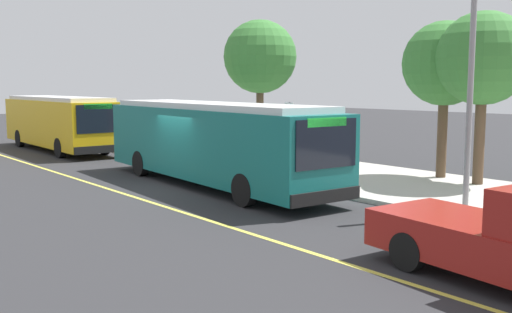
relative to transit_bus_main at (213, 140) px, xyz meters
name	(u,v)px	position (x,y,z in m)	size (l,w,h in m)	color
ground_plane	(181,187)	(-0.53, -1.01, -1.62)	(120.00, 120.00, 0.00)	#2B2B2D
sidewalk_curb	(304,169)	(-0.53, 4.99, -1.54)	(44.00, 6.40, 0.15)	#B7B2A8
lane_stripe_center	(124,194)	(-0.53, -3.21, -1.61)	(36.00, 0.14, 0.01)	#E0D64C
transit_bus_main	(213,140)	(0.00, 0.00, 0.00)	(12.10, 3.31, 2.95)	#146B66
transit_bus_second	(59,121)	(-14.66, -0.04, 0.00)	(11.07, 2.79, 2.95)	gold
bus_shelter	(279,124)	(-1.64, 4.57, 0.30)	(2.90, 1.60, 2.48)	#333338
waiting_bench	(281,155)	(-1.33, 4.43, -0.98)	(1.60, 0.48, 0.95)	brown
route_sign_post	(289,129)	(1.05, 2.70, 0.34)	(0.44, 0.08, 2.80)	#333338
pedestrian_commuter	(254,145)	(-1.64, 3.19, -0.50)	(0.24, 0.40, 1.69)	#282D47
street_tree_near_shelter	(445,64)	(4.55, 7.18, 2.70)	(3.10, 3.10, 5.76)	brown
street_tree_upstreet	(260,57)	(-5.01, 6.30, 3.29)	(3.52, 3.52, 6.55)	brown
street_tree_downstreet	(483,59)	(6.25, 6.83, 2.82)	(3.19, 3.19, 5.92)	brown
utility_pole	(470,93)	(8.32, 2.63, 1.73)	(0.16, 0.16, 6.40)	gray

